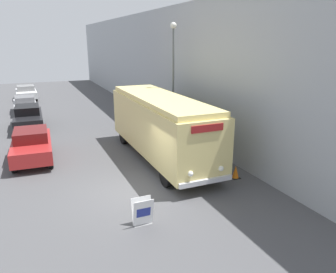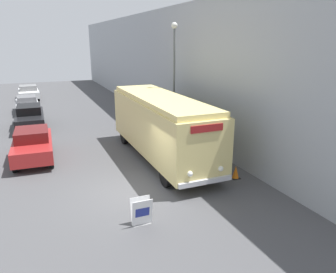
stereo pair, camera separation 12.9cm
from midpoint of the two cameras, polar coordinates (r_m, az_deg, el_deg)
ground_plane at (r=13.56m, az=-6.12°, el=-9.58°), size 80.00×80.00×0.00m
building_wall_right at (r=23.64m, az=0.01°, el=11.83°), size 0.30×60.00×8.06m
vintage_bus at (r=16.59m, az=-0.96°, el=2.16°), size 2.46×9.40×3.25m
sign_board at (r=11.15m, az=-4.29°, el=-12.98°), size 0.69×0.36×0.95m
streetlamp at (r=19.40m, az=1.28°, el=12.00°), size 0.36×0.36×6.90m
parked_car_near at (r=18.10m, az=-22.31°, el=-1.25°), size 2.07×4.50×1.58m
parked_car_mid at (r=24.83m, az=-22.80°, el=3.23°), size 1.91×4.81×1.58m
parked_car_far at (r=30.37m, az=-23.20°, el=5.21°), size 1.89×4.21×1.37m
parked_car_distant at (r=36.94m, az=-23.01°, el=7.10°), size 2.03×4.14×1.46m
traffic_cone at (r=14.94m, az=11.94°, el=-6.11°), size 0.36×0.36×0.59m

